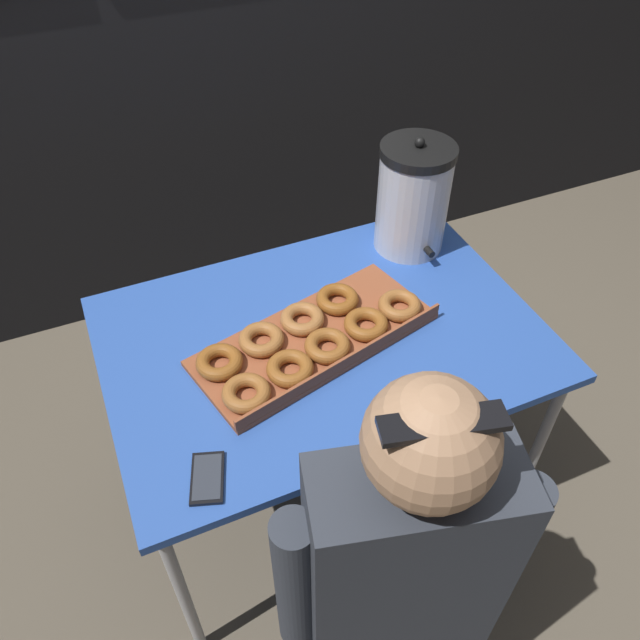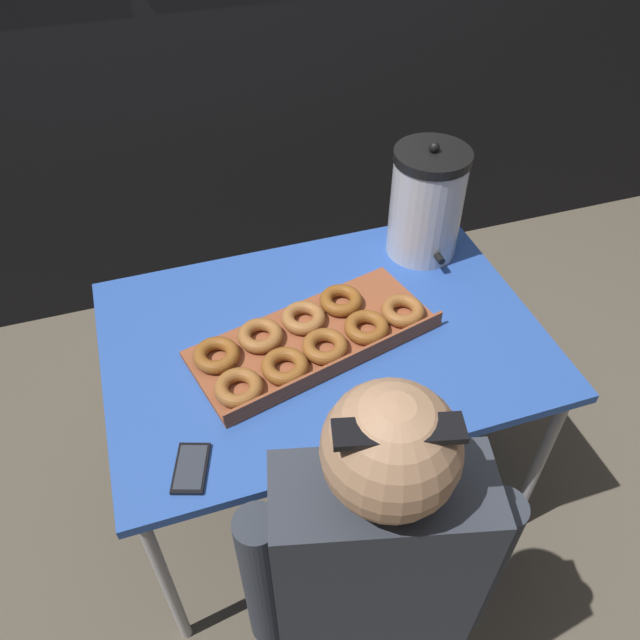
{
  "view_description": "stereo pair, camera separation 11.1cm",
  "coord_description": "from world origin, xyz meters",
  "views": [
    {
      "loc": [
        -0.48,
        -1.09,
        1.96
      ],
      "look_at": [
        -0.01,
        0.0,
        0.79
      ],
      "focal_mm": 35.0,
      "sensor_mm": 36.0,
      "label": 1
    },
    {
      "loc": [
        -0.38,
        -1.13,
        1.96
      ],
      "look_at": [
        -0.01,
        0.0,
        0.79
      ],
      "focal_mm": 35.0,
      "sensor_mm": 36.0,
      "label": 2
    }
  ],
  "objects": [
    {
      "name": "ground_plane",
      "position": [
        0.0,
        0.0,
        0.0
      ],
      "size": [
        12.0,
        12.0,
        0.0
      ],
      "primitive_type": "plane",
      "color": "brown"
    },
    {
      "name": "folding_table",
      "position": [
        0.0,
        0.0,
        0.69
      ],
      "size": [
        1.18,
        0.83,
        0.73
      ],
      "color": "#2D56B2",
      "rests_on": "ground"
    },
    {
      "name": "donut_box",
      "position": [
        -0.05,
        -0.02,
        0.76
      ],
      "size": [
        0.71,
        0.43,
        0.05
      ],
      "rotation": [
        0.0,
        0.0,
        0.24
      ],
      "color": "brown",
      "rests_on": "folding_table"
    },
    {
      "name": "coffee_urn",
      "position": [
        0.41,
        0.27,
        0.91
      ],
      "size": [
        0.22,
        0.25,
        0.37
      ],
      "color": "silver",
      "rests_on": "folding_table"
    },
    {
      "name": "cell_phone",
      "position": [
        -0.42,
        -0.31,
        0.74
      ],
      "size": [
        0.11,
        0.15,
        0.01
      ],
      "rotation": [
        0.0,
        0.0,
        -0.32
      ],
      "color": "black",
      "rests_on": "folding_table"
    },
    {
      "name": "person_seated",
      "position": [
        -0.11,
        -0.66,
        0.62
      ],
      "size": [
        0.51,
        0.28,
        1.28
      ],
      "rotation": [
        0.0,
        0.0,
        2.9
      ],
      "color": "#33332D",
      "rests_on": "ground"
    }
  ]
}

